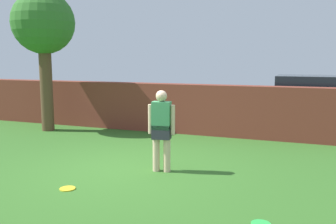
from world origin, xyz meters
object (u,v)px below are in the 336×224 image
at_px(tree, 43,26).
at_px(person, 161,127).
at_px(car, 310,104).
at_px(frisbee_green, 261,224).
at_px(frisbee_yellow, 68,189).

height_order(tree, person, tree).
bearing_deg(car, tree, -160.81).
relative_size(person, car, 0.39).
bearing_deg(person, tree, 143.32).
bearing_deg(frisbee_green, tree, 147.93).
distance_m(car, frisbee_yellow, 7.92).
bearing_deg(tree, frisbee_green, -32.07).
bearing_deg(person, frisbee_green, -47.10).
distance_m(frisbee_green, frisbee_yellow, 3.29).
relative_size(car, frisbee_yellow, 15.56).
bearing_deg(frisbee_yellow, person, 53.13).
bearing_deg(frisbee_green, car, 85.12).
bearing_deg(person, frisbee_yellow, -134.92).
xyz_separation_m(person, frisbee_yellow, (-1.14, -1.52, -0.89)).
bearing_deg(frisbee_yellow, car, 60.44).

